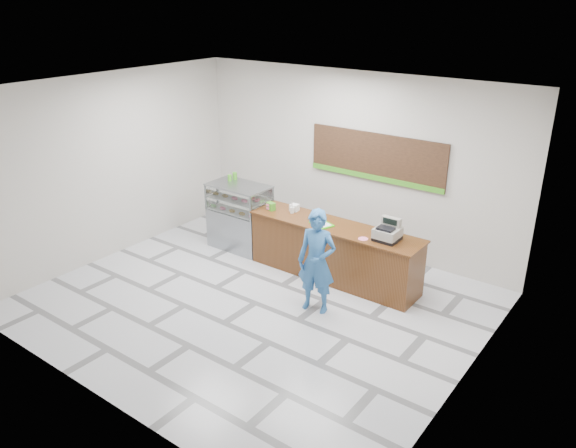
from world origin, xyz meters
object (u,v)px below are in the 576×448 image
Objects in this scene: cash_register at (388,232)px; customer at (317,261)px; display_case at (240,216)px; serving_tray at (322,224)px; sales_counter at (334,252)px.

customer is (-0.67, -1.08, -0.30)m from cash_register.
display_case is 3.29m from cash_register.
serving_tray is (2.03, -0.11, 0.37)m from display_case.
sales_counter is 2.45× the size of display_case.
serving_tray is (-1.23, -0.10, -0.13)m from cash_register.
customer is at bearing -71.58° from sales_counter.
cash_register is (1.04, -0.01, 0.65)m from sales_counter.
customer reaches higher than serving_tray.
serving_tray is at bearing 107.18° from customer.
sales_counter is 8.02× the size of cash_register.
customer reaches higher than sales_counter.
display_case is at bearing 144.58° from customer.
cash_register reaches higher than display_case.
customer is at bearing -122.15° from cash_register.
display_case reaches higher than serving_tray.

